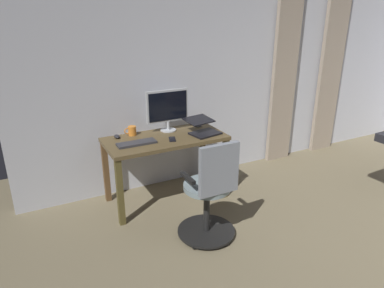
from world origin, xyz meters
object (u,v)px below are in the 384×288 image
at_px(office_chair, 210,195).
at_px(computer_monitor, 168,108).
at_px(mug_coffee, 132,131).
at_px(computer_mouse, 117,136).
at_px(computer_keyboard, 137,143).
at_px(cell_phone_by_monitor, 172,139).
at_px(cell_phone_face_up, 196,125).
at_px(laptop, 203,128).
at_px(desk, 165,147).

height_order(office_chair, computer_monitor, computer_monitor).
bearing_deg(mug_coffee, computer_mouse, 4.35).
bearing_deg(computer_mouse, computer_keyboard, 114.50).
distance_m(cell_phone_by_monitor, cell_phone_face_up, 0.56).
bearing_deg(cell_phone_face_up, computer_keyboard, 6.10).
relative_size(laptop, computer_mouse, 4.07).
height_order(computer_keyboard, laptop, laptop).
bearing_deg(computer_keyboard, office_chair, 116.33).
relative_size(computer_monitor, mug_coffee, 3.70).
height_order(computer_keyboard, cell_phone_by_monitor, computer_keyboard).
bearing_deg(desk, computer_monitor, -121.80).
xyz_separation_m(laptop, computer_mouse, (0.90, -0.29, -0.04)).
bearing_deg(cell_phone_face_up, mug_coffee, -13.32).
height_order(computer_keyboard, mug_coffee, mug_coffee).
xyz_separation_m(computer_mouse, cell_phone_by_monitor, (-0.51, 0.32, -0.01)).
xyz_separation_m(computer_mouse, mug_coffee, (-0.17, -0.01, 0.03)).
xyz_separation_m(office_chair, computer_monitor, (-0.06, -1.08, 0.56)).
distance_m(computer_keyboard, cell_phone_by_monitor, 0.39).
height_order(desk, laptop, laptop).
xyz_separation_m(desk, laptop, (-0.43, 0.07, 0.17)).
height_order(cell_phone_by_monitor, mug_coffee, mug_coffee).
bearing_deg(computer_monitor, office_chair, 86.75).
bearing_deg(cell_phone_face_up, desk, 11.27).
distance_m(cell_phone_by_monitor, mug_coffee, 0.48).
height_order(office_chair, cell_phone_face_up, office_chair).
distance_m(computer_keyboard, computer_mouse, 0.31).
relative_size(desk, office_chair, 1.30).
bearing_deg(laptop, cell_phone_by_monitor, -5.26).
xyz_separation_m(computer_monitor, cell_phone_by_monitor, (0.09, 0.30, -0.27)).
bearing_deg(office_chair, laptop, 65.56).
bearing_deg(computer_keyboard, computer_monitor, -151.01).
bearing_deg(computer_monitor, cell_phone_by_monitor, 74.15).
relative_size(cell_phone_by_monitor, cell_phone_face_up, 1.00).
height_order(computer_monitor, computer_mouse, computer_monitor).
xyz_separation_m(cell_phone_face_up, mug_coffee, (0.79, -0.01, 0.05)).
height_order(computer_monitor, cell_phone_by_monitor, computer_monitor).
xyz_separation_m(desk, mug_coffee, (0.30, -0.23, 0.16)).
distance_m(office_chair, computer_monitor, 1.22).
bearing_deg(computer_monitor, laptop, 139.10).
height_order(desk, computer_mouse, computer_mouse).
xyz_separation_m(office_chair, laptop, (-0.37, -0.82, 0.34)).
distance_m(laptop, mug_coffee, 0.79).
relative_size(office_chair, cell_phone_face_up, 7.00).
height_order(computer_mouse, cell_phone_by_monitor, computer_mouse).
xyz_separation_m(office_chair, computer_mouse, (0.53, -1.10, 0.31)).
relative_size(desk, cell_phone_by_monitor, 9.10).
xyz_separation_m(computer_monitor, computer_keyboard, (0.47, 0.26, -0.26)).
bearing_deg(office_chair, computer_mouse, 115.78).
distance_m(computer_mouse, mug_coffee, 0.18).
bearing_deg(office_chair, computer_keyboard, 116.24).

